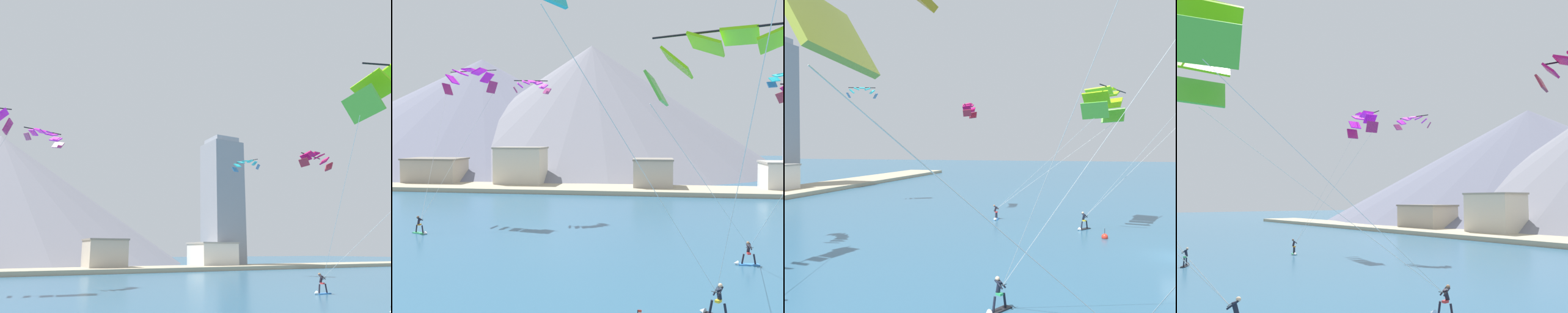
% 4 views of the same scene
% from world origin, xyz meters
% --- Properties ---
extents(kitesurfer_near_lead, '(1.72, 1.18, 1.75)m').
position_xyz_m(kitesurfer_near_lead, '(-13.35, 10.59, 0.51)').
color(kitesurfer_near_lead, black).
rests_on(kitesurfer_near_lead, ground).
extents(kitesurfer_mid_center, '(1.78, 0.95, 1.74)m').
position_xyz_m(kitesurfer_mid_center, '(-15.12, 22.15, 0.50)').
color(kitesurfer_mid_center, '#33B266').
rests_on(kitesurfer_mid_center, ground).
extents(kitesurfer_far_left, '(1.76, 0.61, 1.68)m').
position_xyz_m(kitesurfer_far_left, '(12.41, 16.40, 0.48)').
color(kitesurfer_far_left, '#337FDB').
rests_on(kitesurfer_far_left, ground).
extents(parafoil_kite_mid_center, '(6.38, 9.00, 14.97)m').
position_xyz_m(parafoil_kite_mid_center, '(-13.74, 30.18, 15.20)').
color(parafoil_kite_mid_center, '#B02269').
extents(parafoil_kite_far_left, '(8.59, 13.28, 12.27)m').
position_xyz_m(parafoil_kite_far_left, '(9.75, 5.21, 12.36)').
color(parafoil_kite_far_left, '#5BC139').
extents(parafoil_kite_distant_mid_solo, '(4.12, 3.04, 1.61)m').
position_xyz_m(parafoil_kite_distant_mid_solo, '(-7.50, 32.71, 14.68)').
color(parafoil_kite_distant_mid_solo, '#C24882').
extents(shore_building_harbour_front, '(10.40, 7.04, 5.02)m').
position_xyz_m(shore_building_harbour_front, '(-33.70, 60.15, 2.52)').
color(shore_building_harbour_front, '#A89E8E').
rests_on(shore_building_harbour_front, ground).
extents(shore_building_quay_west, '(8.59, 6.43, 7.10)m').
position_xyz_m(shore_building_quay_west, '(-17.21, 59.79, 3.56)').
color(shore_building_quay_west, beige).
rests_on(shore_building_quay_west, ground).
extents(mountain_peak_west_ridge, '(121.37, 121.37, 33.10)m').
position_xyz_m(mountain_peak_west_ridge, '(-46.95, 115.76, 16.55)').
color(mountain_peak_west_ridge, slate).
rests_on(mountain_peak_west_ridge, ground).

